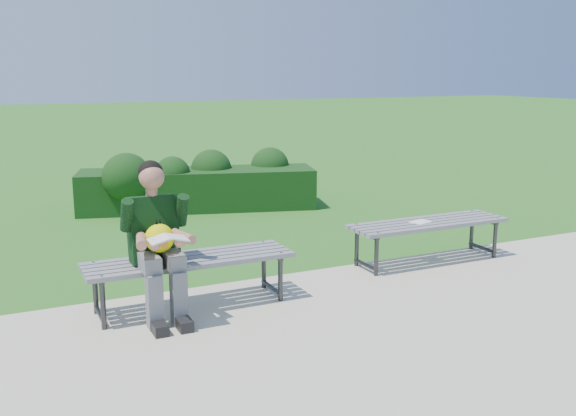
% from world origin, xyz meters
% --- Properties ---
extents(ground, '(80.00, 80.00, 0.00)m').
position_xyz_m(ground, '(0.00, 0.00, 0.00)').
color(ground, '#2A7825').
rests_on(ground, ground).
extents(walkway, '(30.00, 3.50, 0.02)m').
position_xyz_m(walkway, '(0.00, -1.75, 0.01)').
color(walkway, '#ABA091').
rests_on(walkway, ground).
extents(hedge, '(3.63, 1.78, 0.92)m').
position_xyz_m(hedge, '(0.68, 3.59, 0.39)').
color(hedge, '#184015').
rests_on(hedge, ground).
extents(bench_left, '(1.80, 0.50, 0.46)m').
position_xyz_m(bench_left, '(-0.64, -0.49, 0.42)').
color(bench_left, gray).
rests_on(bench_left, walkway).
extents(bench_right, '(1.80, 0.50, 0.46)m').
position_xyz_m(bench_right, '(2.10, -0.24, 0.42)').
color(bench_right, gray).
rests_on(bench_right, walkway).
extents(seated_boy, '(0.56, 0.76, 1.31)m').
position_xyz_m(seated_boy, '(-0.94, -0.58, 0.71)').
color(seated_boy, slate).
rests_on(seated_boy, walkway).
extents(paper_sheet, '(0.26, 0.22, 0.01)m').
position_xyz_m(paper_sheet, '(2.00, -0.24, 0.47)').
color(paper_sheet, white).
rests_on(paper_sheet, bench_right).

